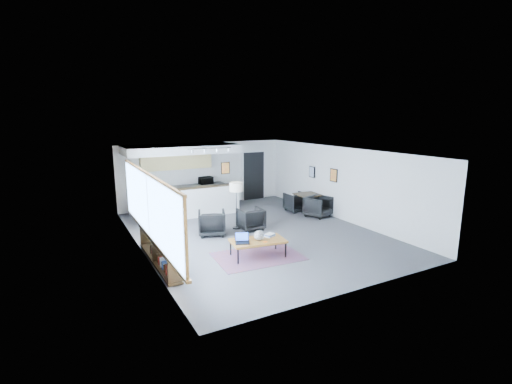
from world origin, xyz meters
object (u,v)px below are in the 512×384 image
laptop (242,240)px  armchair_right (251,218)px  armchair_left (212,222)px  dining_chair_near (318,207)px  dining_chair_far (296,202)px  dining_table (308,196)px  microwave (206,180)px  ceramic_pot (259,235)px  coffee_table (258,241)px  floor_lamp (236,188)px  book_stack (270,235)px

laptop → armchair_right: size_ratio=0.57×
armchair_left → dining_chair_near: 4.26m
dining_chair_near → dining_chair_far: 1.11m
armchair_right → dining_table: (2.92, 0.87, 0.28)m
armchair_left → dining_table: (4.26, 0.78, 0.25)m
armchair_right → dining_chair_far: armchair_right is taller
microwave → ceramic_pot: bearing=-101.5°
dining_table → dining_chair_far: 0.58m
armchair_right → dining_chair_near: size_ratio=1.08×
coffee_table → microwave: (0.83, 5.94, 0.68)m
armchair_right → floor_lamp: floor_lamp is taller
dining_chair_far → dining_chair_near: bearing=102.2°
coffee_table → armchair_left: 2.34m
dining_chair_far → dining_table: bearing=119.4°
coffee_table → book_stack: book_stack is taller
laptop → dining_chair_far: (4.09, 3.49, -0.20)m
ceramic_pot → armchair_right: (0.95, 2.27, -0.21)m
coffee_table → dining_chair_near: 4.57m
armchair_left → dining_chair_far: bearing=-143.2°
ceramic_pot → dining_chair_near: bearing=32.6°
book_stack → floor_lamp: floor_lamp is taller
book_stack → armchair_right: 2.19m
coffee_table → microwave: bearing=90.3°
armchair_left → dining_chair_near: (4.26, 0.11, -0.06)m
microwave → dining_chair_near: bearing=-52.8°
dining_table → dining_chair_near: bearing=-90.0°
coffee_table → microwave: size_ratio=2.83×
ceramic_pot → microwave: 6.07m
laptop → ceramic_pot: bearing=14.0°
coffee_table → dining_table: 4.96m
coffee_table → dining_table: bearing=46.7°
dining_chair_near → dining_chair_far: size_ratio=1.06×
coffee_table → dining_chair_near: size_ratio=2.11×
coffee_table → dining_table: (3.88, 3.09, 0.24)m
book_stack → armchair_left: 2.35m
ceramic_pot → armchair_right: size_ratio=0.35×
ceramic_pot → armchair_right: bearing=67.3°
book_stack → armchair_right: size_ratio=0.43×
laptop → book_stack: bearing=27.7°
book_stack → armchair_left: size_ratio=0.40×
ceramic_pot → microwave: size_ratio=0.50×
dining_chair_near → laptop: bearing=-169.4°
armchair_right → dining_chair_far: bearing=-153.2°
armchair_left → microwave: size_ratio=1.57×
dining_chair_near → microwave: microwave is taller
armchair_right → microwave: (-0.13, 3.72, 0.72)m
book_stack → dining_chair_far: bearing=46.6°
floor_lamp → dining_chair_far: (3.05, 0.95, -1.01)m
laptop → armchair_left: (0.07, 2.29, -0.12)m
laptop → microwave: (1.28, 5.92, 0.57)m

